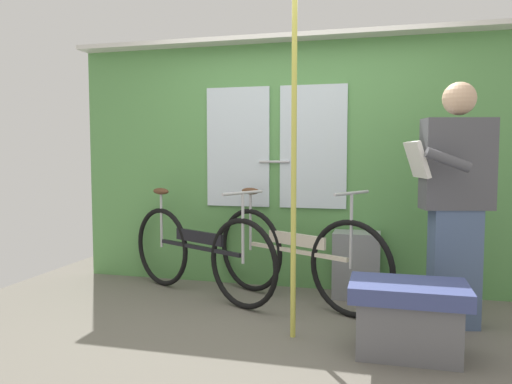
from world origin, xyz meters
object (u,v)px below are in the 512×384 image
bicycle_near_door (295,256)px  handrail_pole (294,172)px  passenger_reading_newspaper (455,199)px  bench_seat_corner (408,317)px  bicycle_leaning_behind (198,252)px  trash_bin_by_wall (356,265)px

bicycle_near_door → handrail_pole: bearing=-51.8°
passenger_reading_newspaper → bench_seat_corner: bearing=48.6°
bicycle_leaning_behind → bench_seat_corner: bearing=0.3°
trash_bin_by_wall → bench_seat_corner: (0.37, -1.18, -0.04)m
bicycle_near_door → passenger_reading_newspaper: passenger_reading_newspaper is taller
bicycle_near_door → passenger_reading_newspaper: bearing=15.3°
bench_seat_corner → handrail_pole: bearing=170.1°
handrail_pole → bench_seat_corner: (0.73, -0.13, -0.87)m
bicycle_leaning_behind → passenger_reading_newspaper: passenger_reading_newspaper is taller
bicycle_near_door → bicycle_leaning_behind: bicycle_near_door is taller
handrail_pole → bicycle_leaning_behind: bearing=142.0°
passenger_reading_newspaper → handrail_pole: 1.18m
bicycle_near_door → bench_seat_corner: (0.85, -0.90, -0.15)m
bicycle_leaning_behind → trash_bin_by_wall: 1.36m
passenger_reading_newspaper → handrail_pole: (-1.06, -0.47, 0.20)m
trash_bin_by_wall → handrail_pole: bearing=-109.0°
passenger_reading_newspaper → handrail_pole: bearing=11.3°
passenger_reading_newspaper → bench_seat_corner: 0.96m
handrail_pole → trash_bin_by_wall: bearing=71.0°
bicycle_leaning_behind → trash_bin_by_wall: bearing=40.5°
trash_bin_by_wall → bicycle_near_door: bearing=-149.3°
bicycle_leaning_behind → bench_seat_corner: size_ratio=2.27×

